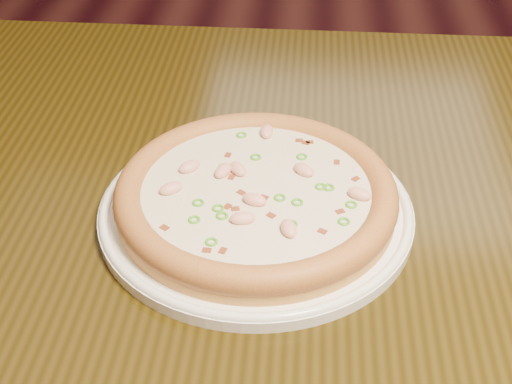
{
  "coord_description": "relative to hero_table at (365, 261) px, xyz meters",
  "views": [
    {
      "loc": [
        -0.31,
        -1.51,
        1.2
      ],
      "look_at": [
        -0.35,
        -0.95,
        0.78
      ],
      "focal_mm": 50.0,
      "sensor_mm": 36.0,
      "label": 1
    }
  ],
  "objects": [
    {
      "name": "pizza",
      "position": [
        -0.12,
        -0.05,
        0.13
      ],
      "size": [
        0.28,
        0.28,
        0.03
      ],
      "color": "gold",
      "rests_on": "plate"
    },
    {
      "name": "hero_table",
      "position": [
        0.0,
        0.0,
        0.0
      ],
      "size": [
        1.2,
        0.8,
        0.75
      ],
      "color": "black",
      "rests_on": "ground"
    },
    {
      "name": "ground",
      "position": [
        0.23,
        0.9,
        -0.65
      ],
      "size": [
        9.0,
        9.0,
        0.0
      ],
      "primitive_type": "plane",
      "color": "black"
    },
    {
      "name": "plate",
      "position": [
        -0.12,
        -0.05,
        0.11
      ],
      "size": [
        0.31,
        0.31,
        0.02
      ],
      "color": "white",
      "rests_on": "hero_table"
    }
  ]
}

